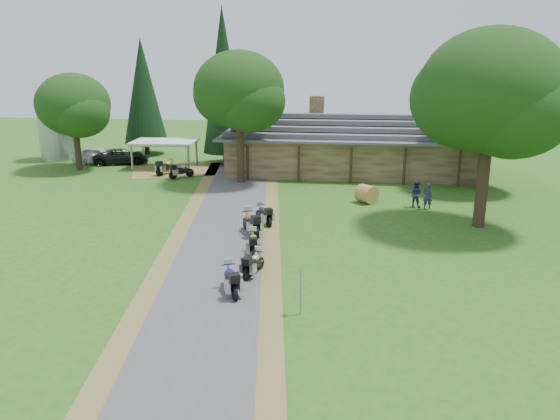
# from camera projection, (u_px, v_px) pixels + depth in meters

# --- Properties ---
(ground) EXTENTS (120.00, 120.00, 0.00)m
(ground) POSITION_uv_depth(u_px,v_px,m) (212.00, 278.00, 24.01)
(ground) COLOR #2B5718
(ground) RESTS_ON ground
(driveway) EXTENTS (51.95, 51.95, 0.00)m
(driveway) POSITION_uv_depth(u_px,v_px,m) (222.00, 247.00, 27.89)
(driveway) COLOR #4A4A4D
(driveway) RESTS_ON ground
(lodge) EXTENTS (21.40, 9.40, 4.90)m
(lodge) POSITION_uv_depth(u_px,v_px,m) (351.00, 143.00, 45.53)
(lodge) COLOR brown
(lodge) RESTS_ON ground
(silo) EXTENTS (3.51, 3.51, 6.50)m
(silo) POSITION_uv_depth(u_px,v_px,m) (56.00, 125.00, 50.73)
(silo) COLOR gray
(silo) RESTS_ON ground
(carport) EXTENTS (5.60, 3.88, 2.35)m
(carport) POSITION_uv_depth(u_px,v_px,m) (165.00, 154.00, 47.55)
(carport) COLOR silver
(carport) RESTS_ON ground
(car_white_sedan) EXTENTS (3.05, 6.01, 1.93)m
(car_white_sedan) POSITION_uv_depth(u_px,v_px,m) (99.00, 153.00, 49.27)
(car_white_sedan) COLOR silver
(car_white_sedan) RESTS_ON ground
(car_dark_suv) EXTENTS (3.71, 5.77, 2.05)m
(car_dark_suv) POSITION_uv_depth(u_px,v_px,m) (121.00, 153.00, 49.25)
(car_dark_suv) COLOR black
(car_dark_suv) RESTS_ON ground
(motorcycle_row_a) EXTENTS (1.32, 1.98, 1.30)m
(motorcycle_row_a) POSITION_uv_depth(u_px,v_px,m) (231.00, 278.00, 22.29)
(motorcycle_row_a) COLOR #1E1892
(motorcycle_row_a) RESTS_ON ground
(motorcycle_row_b) EXTENTS (1.00, 1.80, 1.17)m
(motorcycle_row_b) POSITION_uv_depth(u_px,v_px,m) (254.00, 262.00, 24.18)
(motorcycle_row_b) COLOR #A5A8AD
(motorcycle_row_b) RESTS_ON ground
(motorcycle_row_c) EXTENTS (0.90, 1.91, 1.26)m
(motorcycle_row_c) POSITION_uv_depth(u_px,v_px,m) (253.00, 242.00, 26.65)
(motorcycle_row_c) COLOR yellow
(motorcycle_row_c) RESTS_ON ground
(motorcycle_row_d) EXTENTS (1.60, 2.14, 1.42)m
(motorcycle_row_d) POSITION_uv_depth(u_px,v_px,m) (251.00, 222.00, 29.70)
(motorcycle_row_d) COLOR #BA4C1E
(motorcycle_row_d) RESTS_ON ground
(motorcycle_row_e) EXTENTS (1.47, 1.85, 1.24)m
(motorcycle_row_e) POSITION_uv_depth(u_px,v_px,m) (264.00, 213.00, 31.59)
(motorcycle_row_e) COLOR black
(motorcycle_row_e) RESTS_ON ground
(motorcycle_carport_a) EXTENTS (1.51, 2.12, 1.40)m
(motorcycle_carport_a) POSITION_uv_depth(u_px,v_px,m) (166.00, 166.00, 44.84)
(motorcycle_carport_a) COLOR #E0B60B
(motorcycle_carport_a) RESTS_ON ground
(motorcycle_carport_b) EXTENTS (1.80, 1.82, 1.32)m
(motorcycle_carport_b) POSITION_uv_depth(u_px,v_px,m) (181.00, 170.00, 43.52)
(motorcycle_carport_b) COLOR gray
(motorcycle_carport_b) RESTS_ON ground
(person_a) EXTENTS (0.56, 0.41, 1.96)m
(person_a) POSITION_uv_depth(u_px,v_px,m) (428.00, 194.00, 34.59)
(person_a) COLOR navy
(person_a) RESTS_ON ground
(person_b) EXTENTS (0.70, 0.64, 2.03)m
(person_b) POSITION_uv_depth(u_px,v_px,m) (416.00, 192.00, 35.08)
(person_b) COLOR navy
(person_b) RESTS_ON ground
(hay_bale) EXTENTS (1.64, 1.64, 1.21)m
(hay_bale) POSITION_uv_depth(u_px,v_px,m) (367.00, 194.00, 36.14)
(hay_bale) COLOR #A0763A
(hay_bale) RESTS_ON ground
(sign_post) EXTENTS (0.33, 0.06, 1.83)m
(sign_post) POSITION_uv_depth(u_px,v_px,m) (301.00, 292.00, 20.33)
(sign_post) COLOR gray
(sign_post) RESTS_ON ground
(oak_lodge_left) EXTENTS (6.76, 6.76, 11.35)m
(oak_lodge_left) POSITION_uv_depth(u_px,v_px,m) (239.00, 108.00, 40.71)
(oak_lodge_left) COLOR black
(oak_lodge_left) RESTS_ON ground
(oak_lodge_right) EXTENTS (7.16, 7.16, 9.38)m
(oak_lodge_right) POSITION_uv_depth(u_px,v_px,m) (486.00, 125.00, 38.93)
(oak_lodge_right) COLOR black
(oak_lodge_right) RESTS_ON ground
(oak_driveway) EXTENTS (7.91, 7.91, 12.32)m
(oak_driveway) POSITION_uv_depth(u_px,v_px,m) (489.00, 118.00, 29.62)
(oak_driveway) COLOR black
(oak_driveway) RESTS_ON ground
(oak_silo) EXTENTS (6.12, 6.12, 8.92)m
(oak_silo) POSITION_uv_depth(u_px,v_px,m) (75.00, 117.00, 45.88)
(oak_silo) COLOR black
(oak_silo) RESTS_ON ground
(cedar_near) EXTENTS (3.93, 3.93, 13.68)m
(cedar_near) POSITION_uv_depth(u_px,v_px,m) (224.00, 87.00, 47.99)
(cedar_near) COLOR black
(cedar_near) RESTS_ON ground
(cedar_far) EXTENTS (4.21, 4.21, 11.18)m
(cedar_far) POSITION_uv_depth(u_px,v_px,m) (144.00, 97.00, 52.95)
(cedar_far) COLOR black
(cedar_far) RESTS_ON ground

